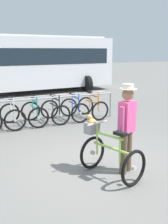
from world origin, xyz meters
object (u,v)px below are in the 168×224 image
object	(u,v)px
racked_bike_teal	(34,113)
racked_bike_orange	(92,107)
racked_bike_white	(12,115)
racked_bike_black	(55,111)
person_with_featured_bike	(127,125)
bus_distant	(24,61)
racked_bike_blue	(74,109)
featured_bicycle	(107,150)

from	to	relation	value
racked_bike_teal	racked_bike_orange	distance (m)	2.10
racked_bike_white	racked_bike_orange	size ratio (longest dim) A/B	1.00
racked_bike_white	racked_bike_teal	bearing A→B (deg)	-0.12
racked_bike_white	racked_bike_black	world-z (taller)	same
racked_bike_orange	person_with_featured_bike	xyz separation A→B (m)	(-1.56, -4.25, 0.58)
person_with_featured_bike	racked_bike_black	bearing A→B (deg)	87.81
racked_bike_white	bus_distant	world-z (taller)	bus_distant
racked_bike_orange	racked_bike_teal	bearing A→B (deg)	179.88
racked_bike_blue	featured_bicycle	xyz separation A→B (m)	(-1.25, -4.17, 0.12)
racked_bike_black	featured_bicycle	distance (m)	4.21
racked_bike_orange	featured_bicycle	xyz separation A→B (m)	(-1.95, -4.17, 0.12)
racked_bike_white	racked_bike_teal	distance (m)	0.70
racked_bike_teal	person_with_featured_bike	bearing A→B (deg)	-82.79
bus_distant	racked_bike_teal	bearing A→B (deg)	-102.43
racked_bike_blue	featured_bicycle	world-z (taller)	featured_bicycle
person_with_featured_bike	bus_distant	size ratio (longest dim) A/B	0.17
racked_bike_blue	person_with_featured_bike	bearing A→B (deg)	-101.48
racked_bike_blue	racked_bike_black	bearing A→B (deg)	179.88
racked_bike_teal	person_with_featured_bike	distance (m)	4.32
racked_bike_teal	racked_bike_orange	xyz separation A→B (m)	(2.10, -0.00, 0.00)
racked_bike_orange	featured_bicycle	world-z (taller)	featured_bicycle
person_with_featured_bike	racked_bike_blue	bearing A→B (deg)	78.52
racked_bike_blue	bus_distant	xyz separation A→B (m)	(0.07, 6.68, 1.37)
racked_bike_white	racked_bike_blue	bearing A→B (deg)	-0.12
racked_bike_white	featured_bicycle	world-z (taller)	featured_bicycle
racked_bike_white	bus_distant	xyz separation A→B (m)	(2.17, 6.67, 1.37)
racked_bike_teal	racked_bike_blue	distance (m)	1.40
racked_bike_blue	bus_distant	world-z (taller)	bus_distant
racked_bike_teal	featured_bicycle	distance (m)	4.18
featured_bicycle	bus_distant	size ratio (longest dim) A/B	0.12
racked_bike_blue	featured_bicycle	distance (m)	4.36
racked_bike_teal	racked_bike_black	xyz separation A→B (m)	(0.70, -0.00, 0.00)
racked_bike_white	bus_distant	distance (m)	7.15
featured_bicycle	person_with_featured_bike	distance (m)	0.61
bus_distant	featured_bicycle	bearing A→B (deg)	-96.93
person_with_featured_bike	bus_distant	distance (m)	10.99
racked_bike_blue	racked_bike_orange	bearing A→B (deg)	-0.12
racked_bike_white	featured_bicycle	size ratio (longest dim) A/B	0.90
racked_bike_blue	racked_bike_orange	size ratio (longest dim) A/B	0.99
racked_bike_orange	racked_bike_black	bearing A→B (deg)	179.88
featured_bicycle	racked_bike_black	bearing A→B (deg)	82.52
racked_bike_black	racked_bike_blue	distance (m)	0.70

